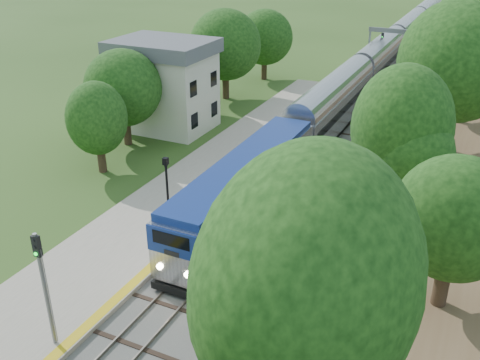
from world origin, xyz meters
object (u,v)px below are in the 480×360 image
at_px(signal_platform, 43,278).
at_px(train, 394,49).
at_px(station_building, 165,84).
at_px(signal_farside, 380,133).
at_px(signal_gantry, 404,42).
at_px(lamppost_far, 168,197).

bearing_deg(signal_platform, train, 87.26).
relative_size(station_building, signal_platform, 1.55).
bearing_deg(station_building, signal_farside, -12.88).
bearing_deg(train, signal_farside, -80.89).
relative_size(signal_gantry, train, 0.07).
height_order(signal_gantry, signal_platform, signal_gantry).
bearing_deg(station_building, train, 67.65).
bearing_deg(signal_gantry, signal_farside, -82.82).
height_order(train, signal_farside, signal_farside).
bearing_deg(lamppost_far, train, 85.80).
bearing_deg(signal_farside, lamppost_far, -131.13).
relative_size(signal_gantry, signal_farside, 1.26).
relative_size(signal_platform, signal_farside, 0.83).
bearing_deg(train, station_building, -112.35).
bearing_deg(signal_farside, signal_gantry, 97.18).
height_order(signal_platform, signal_farside, signal_farside).
bearing_deg(signal_farside, station_building, 167.12).
distance_m(station_building, signal_farside, 20.72).
distance_m(train, lamppost_far, 50.10).
bearing_deg(station_building, signal_platform, -67.29).
xyz_separation_m(train, signal_farside, (6.20, -38.66, 2.07)).
xyz_separation_m(lamppost_far, signal_platform, (0.77, -10.60, 1.37)).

